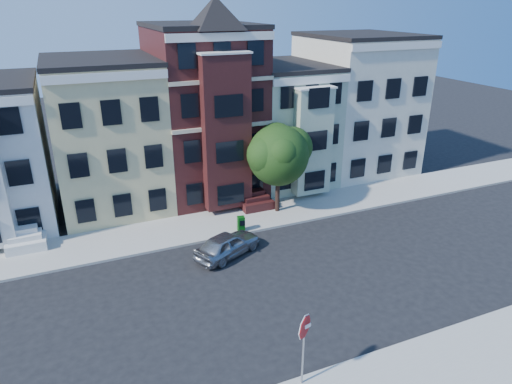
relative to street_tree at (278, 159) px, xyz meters
name	(u,v)px	position (x,y,z in m)	size (l,w,h in m)	color
ground	(290,283)	(-3.13, -8.17, -3.92)	(120.00, 120.00, 0.00)	black
far_sidewalk	(236,220)	(-3.13, -0.17, -3.84)	(60.00, 4.00, 0.15)	#9E9B93
house_yellow	(108,136)	(-10.13, 6.33, 1.08)	(7.00, 9.00, 10.00)	#D4C285
house_brown	(204,113)	(-3.13, 6.33, 2.08)	(7.00, 9.00, 12.00)	#391414
house_green	(282,124)	(3.37, 6.33, 0.58)	(6.00, 9.00, 9.00)	#A4B499
house_cream	(356,105)	(10.37, 6.33, 1.58)	(8.00, 9.00, 11.00)	beige
street_tree	(278,159)	(0.00, 0.00, 0.00)	(6.48, 6.48, 7.54)	#224612
parked_car	(227,244)	(-5.17, -4.15, -3.20)	(1.70, 4.22, 1.44)	#9C9DA4
newspaper_box	(241,224)	(-3.43, -1.87, -3.28)	(0.44, 0.39, 0.98)	#0B4F10
stop_sign	(303,346)	(-5.87, -14.47, -2.01)	(0.97, 0.14, 3.53)	#A81014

